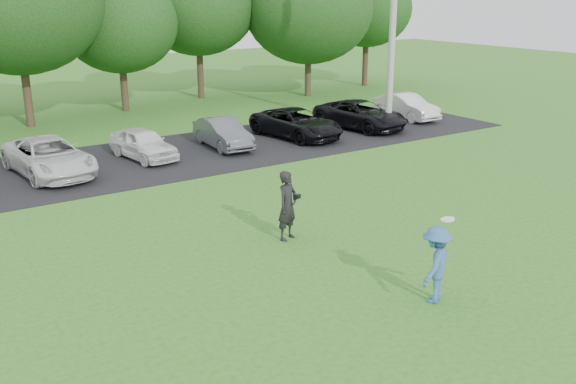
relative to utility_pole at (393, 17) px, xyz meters
The scene contains 7 objects.
ground 16.70m from the utility_pole, 132.61° to the right, with size 100.00×100.00×0.00m, color #306A1E.
parking_lot 11.92m from the utility_pole, behind, with size 32.00×6.50×0.03m, color black.
utility_pole is the anchor object (origin of this frame).
frisbee_player 16.60m from the utility_pole, 129.00° to the right, with size 1.18×0.98×1.82m.
camera_bystander 14.00m from the utility_pole, 142.94° to the right, with size 0.75×0.63×1.77m.
parked_cars 11.12m from the utility_pole, behind, with size 28.28×4.94×1.23m.
tree_row 14.41m from the utility_pole, 130.20° to the left, with size 42.39×9.85×8.64m.
Camera 1 is at (-8.25, -8.83, 6.04)m, focal length 40.00 mm.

